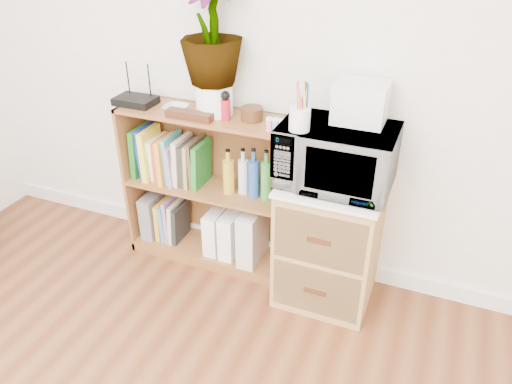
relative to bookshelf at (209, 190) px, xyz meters
The scene contains 21 objects.
skirting_board 0.57m from the bookshelf, 21.80° to the left, with size 4.00×0.02×0.10m, color white.
bookshelf is the anchor object (origin of this frame).
wicker_unit 0.76m from the bookshelf, ahead, with size 0.50×0.45×0.70m, color #9E7542.
microwave 0.85m from the bookshelf, ahead, with size 0.55×0.37×0.31m, color silver.
pen_cup 0.87m from the bookshelf, 18.11° to the right, with size 0.10×0.10×0.11m, color white.
small_appliance 1.05m from the bookshelf, ahead, with size 0.24×0.20×0.19m, color white.
router 0.65m from the bookshelf, behind, with size 0.23×0.15×0.04m, color black.
white_bowl 0.52m from the bookshelf, 169.37° to the right, with size 0.13×0.13×0.03m, color silver.
plant_pot 0.56m from the bookshelf, 21.69° to the left, with size 0.20×0.20×0.17m, color white.
potted_plant 0.93m from the bookshelf, 21.69° to the left, with size 0.32×0.32×0.57m, color #3F8033.
trinket_box 0.51m from the bookshelf, 110.86° to the right, with size 0.26×0.06×0.04m, color #361F0E.
kokeshi_doll 0.55m from the bookshelf, 15.42° to the right, with size 0.05×0.05×0.11m, color #AB1527.
wooden_bowl 0.58m from the bookshelf, ahead, with size 0.12×0.12×0.07m, color #3B2410.
paint_jars 0.67m from the bookshelf, 11.63° to the right, with size 0.11×0.04×0.06m, color pink.
file_box 0.48m from the bookshelf, behind, with size 0.08×0.23×0.28m, color slate.
magazine_holder_left 0.27m from the bookshelf, 14.26° to the right, with size 0.09×0.22×0.27m, color white.
magazine_holder_mid 0.30m from the bookshelf, ahead, with size 0.09×0.22×0.28m, color white.
magazine_holder_right 0.37m from the bookshelf, ahead, with size 0.11×0.27×0.34m, color silver.
cookbooks 0.30m from the bookshelf, behind, with size 0.45×0.20×0.31m.
liquor_bottles 0.33m from the bookshelf, ahead, with size 0.35×0.06×0.30m.
lower_books 0.39m from the bookshelf, behind, with size 0.16×0.19×0.29m.
Camera 1 is at (0.86, -0.14, 1.94)m, focal length 35.00 mm.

